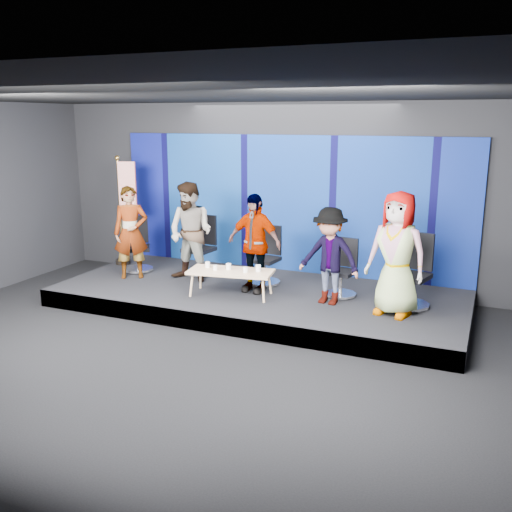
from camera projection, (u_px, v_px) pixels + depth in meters
The scene contains 21 objects.
ground at pixel (188, 360), 7.76m from camera, with size 10.00×10.00×0.00m, color black.
room_walls at pixel (183, 182), 7.19m from camera, with size 10.02×8.02×3.51m.
riser at pixel (259, 298), 9.97m from camera, with size 7.00×3.00×0.30m, color black.
backdrop at pixel (288, 204), 10.92m from camera, with size 7.00×0.08×2.60m, color #0A075B.
chair_a at pixel (138, 253), 11.10m from camera, with size 0.82×0.82×1.05m.
panelist_a at pixel (131, 233), 10.49m from camera, with size 0.62×0.41×1.71m, color black.
chair_b at pixel (201, 255), 10.87m from camera, with size 0.70×0.70×1.12m.
panelist_b at pixel (191, 232), 10.26m from camera, with size 0.88×0.68×1.81m, color black.
chair_c at pixel (266, 265), 10.22m from camera, with size 0.65×0.65×1.04m.
panelist_c at pixel (254, 243), 9.66m from camera, with size 0.99×0.41×1.69m, color black.
chair_d at pixel (342, 277), 9.54m from camera, with size 0.62×0.62×0.96m.
panelist_d at pixel (329, 256), 9.02m from camera, with size 1.01×0.58×1.56m, color black.
chair_e at pixel (412, 283), 8.97m from camera, with size 0.80×0.80×1.16m.
panelist_e at pixel (397, 254), 8.48m from camera, with size 0.92×0.60×1.88m, color black.
coffee_table at pixel (231, 272), 9.52m from camera, with size 1.48×0.80×0.43m.
mug_a at pixel (208, 265), 9.69m from camera, with size 0.08×0.08×0.10m, color white.
mug_b at pixel (215, 268), 9.52m from camera, with size 0.07×0.07×0.08m, color white.
mug_c at pixel (229, 266), 9.56m from camera, with size 0.09×0.09×0.10m, color white.
mug_d at pixel (245, 270), 9.38m from camera, with size 0.08×0.08×0.09m, color white.
mug_e at pixel (258, 268), 9.45m from camera, with size 0.09×0.09×0.11m, color white.
flag_stand at pixel (125, 208), 11.38m from camera, with size 0.50×0.29×2.19m.
Camera 1 is at (3.66, -6.28, 3.22)m, focal length 40.00 mm.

